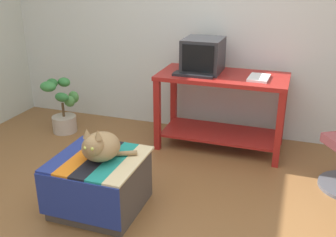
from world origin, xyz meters
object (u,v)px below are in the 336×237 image
tv_monitor (203,56)px  cat (100,146)px  keyboard (194,75)px  ottoman_with_blanket (100,183)px  desk (222,99)px  book (259,78)px  potted_plant (63,109)px

tv_monitor → cat: size_ratio=1.12×
keyboard → ottoman_with_blanket: 1.43m
desk → book: 0.44m
keyboard → ottoman_with_blanket: bearing=-106.4°
keyboard → desk: bearing=28.8°
ottoman_with_blanket → tv_monitor: bearing=73.7°
potted_plant → desk: bearing=6.1°
book → ottoman_with_blanket: size_ratio=0.43×
cat → ottoman_with_blanket: bearing=146.8°
book → desk: bearing=175.1°
desk → ottoman_with_blanket: (-0.64, -1.40, -0.31)m
desk → tv_monitor: 0.47m
tv_monitor → keyboard: tv_monitor is taller
desk → potted_plant: (-1.75, -0.19, -0.26)m
tv_monitor → book: 0.60m
tv_monitor → potted_plant: 1.69m
ottoman_with_blanket → cat: cat is taller
desk → cat: bearing=-113.3°
book → potted_plant: bearing=-173.8°
desk → cat: 1.54m
keyboard → potted_plant: bearing=-177.6°
keyboard → cat: 1.35m
ottoman_with_blanket → desk: bearing=65.3°
cat → potted_plant: (-1.15, 1.23, -0.28)m
book → cat: 1.69m
desk → ottoman_with_blanket: 1.57m
keyboard → ottoman_with_blanket: size_ratio=0.61×
desk → cat: size_ratio=3.36×
keyboard → potted_plant: keyboard is taller
ottoman_with_blanket → cat: (0.04, -0.02, 0.33)m
potted_plant → tv_monitor: bearing=8.9°
tv_monitor → book: (0.57, -0.10, -0.15)m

